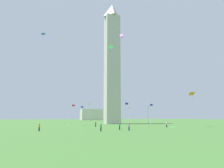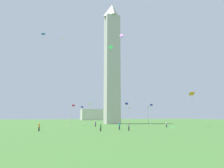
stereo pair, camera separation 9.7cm
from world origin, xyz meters
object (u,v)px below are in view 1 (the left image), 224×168
object	(u,v)px
person_green_shirt	(101,127)
kite_blue_diamond	(43,34)
obelisk_monument	(112,61)
person_gray_shirt	(129,127)
person_white_shirt	(167,124)
kite_green_delta	(111,48)
flagpole_sw	(89,113)
kite_purple_delta	(122,36)
flagpole_w	(125,113)
picnic_blanket_near_first_person	(173,127)
person_teal_shirt	(120,126)
kite_white_box	(62,38)
flagpole_ne	(129,114)
distant_building	(99,115)
flagpole_nw	(150,113)
person_orange_shirt	(39,127)
flagpole_s	(72,113)
flagpole_e	(103,114)
flagpole_n	(148,113)
flagpole_se	(81,114)
person_purple_shirt	(96,124)
kite_orange_diamond	(192,94)

from	to	relation	value
person_green_shirt	kite_blue_diamond	distance (m)	43.42
obelisk_monument	person_gray_shirt	xyz separation A→B (m)	(-6.31, -36.16, -25.17)
person_white_shirt	kite_green_delta	world-z (taller)	kite_green_delta
flagpole_sw	kite_purple_delta	bearing A→B (deg)	-12.60
flagpole_w	picnic_blanket_near_first_person	distance (m)	15.59
person_gray_shirt	person_teal_shirt	xyz separation A→B (m)	(-1.10, 3.10, 0.03)
kite_white_box	obelisk_monument	bearing A→B (deg)	15.74
flagpole_ne	distant_building	size ratio (longest dim) A/B	0.26
flagpole_nw	kite_blue_diamond	distance (m)	46.89
kite_purple_delta	obelisk_monument	bearing A→B (deg)	89.30
flagpole_nw	kite_green_delta	xyz separation A→B (m)	(-16.83, -7.38, 20.35)
person_orange_shirt	distant_building	world-z (taller)	distant_building
kite_blue_diamond	kite_purple_delta	distance (m)	27.32
flagpole_s	person_green_shirt	xyz separation A→B (m)	(3.45, -36.36, -3.36)
kite_green_delta	distant_building	size ratio (longest dim) A/B	0.09
person_orange_shirt	distant_building	xyz separation A→B (m)	(35.75, 113.94, 3.46)
obelisk_monument	flagpole_e	size ratio (longest dim) A/B	6.90
person_gray_shirt	flagpole_n	bearing A→B (deg)	-41.79
flagpole_se	kite_purple_delta	world-z (taller)	kite_purple_delta
flagpole_sw	flagpole_w	bearing A→B (deg)	-22.50
kite_white_box	distant_building	world-z (taller)	kite_white_box
person_orange_shirt	kite_green_delta	size ratio (longest dim) A/B	0.62
flagpole_se	person_teal_shirt	world-z (taller)	flagpole_se
person_green_shirt	distant_building	distance (m)	119.87
flagpole_n	kite_white_box	distance (m)	46.00
obelisk_monument	kite_white_box	size ratio (longest dim) A/B	33.08
flagpole_n	distant_building	distance (m)	81.21
flagpole_nw	kite_white_box	distance (m)	42.34
flagpole_nw	person_teal_shirt	bearing A→B (deg)	-130.67
flagpole_e	flagpole_nw	world-z (taller)	same
flagpole_sw	person_gray_shirt	xyz separation A→B (m)	(4.89, -24.90, -3.34)
person_purple_shirt	kite_white_box	distance (m)	35.01
person_gray_shirt	person_white_shirt	bearing A→B (deg)	-69.24
flagpole_e	flagpole_se	bearing A→B (deg)	-157.50
person_orange_shirt	person_teal_shirt	world-z (taller)	person_teal_shirt
kite_purple_delta	person_green_shirt	bearing A→B (deg)	-118.41
flagpole_e	flagpole_sw	size ratio (longest dim) A/B	1.00
kite_white_box	kite_green_delta	distance (m)	21.00
person_gray_shirt	kite_purple_delta	distance (m)	38.27
flagpole_s	flagpole_n	bearing A→B (deg)	-0.00
kite_blue_diamond	flagpole_nw	bearing A→B (deg)	-3.66
flagpole_nw	kite_orange_diamond	distance (m)	17.64
person_gray_shirt	kite_blue_diamond	size ratio (longest dim) A/B	0.85
flagpole_se	person_gray_shirt	size ratio (longest dim) A/B	4.63
person_white_shirt	person_orange_shirt	size ratio (longest dim) A/B	1.00
flagpole_e	flagpole_ne	bearing A→B (deg)	-22.50
kite_blue_diamond	kite_white_box	xyz separation A→B (m)	(6.43, 3.00, 0.41)
person_white_shirt	distant_building	distance (m)	108.96
flagpole_s	kite_purple_delta	distance (m)	34.16
person_teal_shirt	kite_green_delta	distance (m)	27.77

